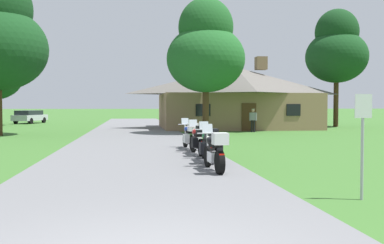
# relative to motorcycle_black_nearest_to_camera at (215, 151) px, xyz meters

# --- Properties ---
(ground_plane) EXTENTS (500.00, 500.00, 0.00)m
(ground_plane) POSITION_rel_motorcycle_black_nearest_to_camera_xyz_m (-2.18, 13.02, -0.62)
(ground_plane) COLOR #386628
(asphalt_driveway) EXTENTS (6.40, 80.00, 0.06)m
(asphalt_driveway) POSITION_rel_motorcycle_black_nearest_to_camera_xyz_m (-2.18, 11.02, -0.59)
(asphalt_driveway) COLOR slate
(asphalt_driveway) RESTS_ON ground
(motorcycle_black_nearest_to_camera) EXTENTS (0.66, 2.08, 1.30)m
(motorcycle_black_nearest_to_camera) POSITION_rel_motorcycle_black_nearest_to_camera_xyz_m (0.00, 0.00, 0.00)
(motorcycle_black_nearest_to_camera) COLOR black
(motorcycle_black_nearest_to_camera) RESTS_ON asphalt_driveway
(motorcycle_green_second_in_row) EXTENTS (0.72, 2.08, 1.30)m
(motorcycle_green_second_in_row) POSITION_rel_motorcycle_black_nearest_to_camera_xyz_m (0.17, 1.96, -0.01)
(motorcycle_green_second_in_row) COLOR black
(motorcycle_green_second_in_row) RESTS_ON asphalt_driveway
(motorcycle_red_third_in_row) EXTENTS (0.81, 2.08, 1.30)m
(motorcycle_red_third_in_row) POSITION_rel_motorcycle_black_nearest_to_camera_xyz_m (0.16, 4.06, -0.01)
(motorcycle_red_third_in_row) COLOR black
(motorcycle_red_third_in_row) RESTS_ON asphalt_driveway
(motorcycle_blue_farthest_in_row) EXTENTS (0.84, 2.08, 1.30)m
(motorcycle_blue_farthest_in_row) POSITION_rel_motorcycle_black_nearest_to_camera_xyz_m (0.11, 6.18, -0.01)
(motorcycle_blue_farthest_in_row) COLOR black
(motorcycle_blue_farthest_in_row) RESTS_ON asphalt_driveway
(stone_lodge) EXTENTS (13.18, 9.34, 6.08)m
(stone_lodge) POSITION_rel_motorcycle_black_nearest_to_camera_xyz_m (6.33, 24.15, 2.05)
(stone_lodge) COLOR #896B4C
(stone_lodge) RESTS_ON ground
(bystander_gray_shirt_near_lodge) EXTENTS (0.51, 0.35, 1.69)m
(bystander_gray_shirt_near_lodge) POSITION_rel_motorcycle_black_nearest_to_camera_xyz_m (6.30, 18.48, 0.33)
(bystander_gray_shirt_near_lodge) COLOR black
(bystander_gray_shirt_near_lodge) RESTS_ON ground
(metal_signpost_roadside) EXTENTS (0.36, 0.06, 2.14)m
(metal_signpost_roadside) POSITION_rel_motorcycle_black_nearest_to_camera_xyz_m (2.31, -3.85, 0.73)
(metal_signpost_roadside) COLOR #9EA0A5
(metal_signpost_roadside) RESTS_ON ground
(tree_right_of_lodge) EXTENTS (5.55, 5.55, 10.66)m
(tree_right_of_lodge) POSITION_rel_motorcycle_black_nearest_to_camera_xyz_m (16.06, 25.57, 6.39)
(tree_right_of_lodge) COLOR #422D19
(tree_right_of_lodge) RESTS_ON ground
(tree_by_lodge_front) EXTENTS (5.29, 5.29, 9.16)m
(tree_by_lodge_front) POSITION_rel_motorcycle_black_nearest_to_camera_xyz_m (2.60, 17.05, 5.06)
(tree_by_lodge_front) COLOR #422D19
(tree_by_lodge_front) RESTS_ON ground
(parked_silver_suv_far_left) EXTENTS (3.02, 4.93, 1.40)m
(parked_silver_suv_far_left) POSITION_rel_motorcycle_black_nearest_to_camera_xyz_m (-13.37, 36.93, 0.16)
(parked_silver_suv_far_left) COLOR #ADAFB7
(parked_silver_suv_far_left) RESTS_ON ground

